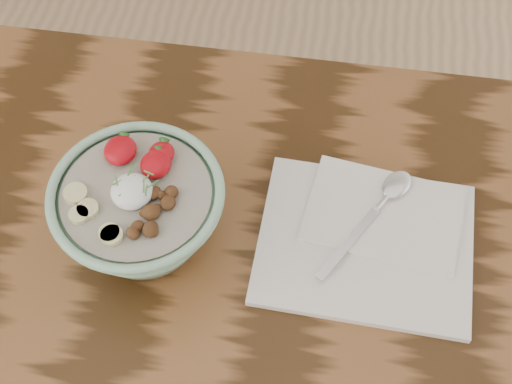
{
  "coord_description": "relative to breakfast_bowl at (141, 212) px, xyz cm",
  "views": [
    {
      "loc": [
        1.68,
        -31.99,
        156.88
      ],
      "look_at": [
        -4.72,
        11.75,
        87.36
      ],
      "focal_mm": 50.0,
      "sensor_mm": 36.0,
      "label": 1
    }
  ],
  "objects": [
    {
      "name": "napkin",
      "position": [
        28.52,
        4.17,
        -6.42
      ],
      "size": [
        28.16,
        23.93,
        1.69
      ],
      "rotation": [
        0.0,
        0.0,
        -0.04
      ],
      "color": "white",
      "rests_on": "table"
    },
    {
      "name": "breakfast_bowl",
      "position": [
        0.0,
        0.0,
        0.0
      ],
      "size": [
        21.07,
        21.07,
        13.69
      ],
      "rotation": [
        0.0,
        0.0,
        -0.04
      ],
      "color": "#8DBE9A",
      "rests_on": "table"
    },
    {
      "name": "table",
      "position": [
        18.75,
        -10.14,
        -16.42
      ],
      "size": [
        160.0,
        90.0,
        75.0
      ],
      "color": "#37200D",
      "rests_on": "ground"
    },
    {
      "name": "spoon",
      "position": [
        30.12,
        9.45,
        -5.0
      ],
      "size": [
        12.29,
        18.52,
        1.06
      ],
      "rotation": [
        0.0,
        0.0,
        -0.54
      ],
      "color": "silver",
      "rests_on": "napkin"
    }
  ]
}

